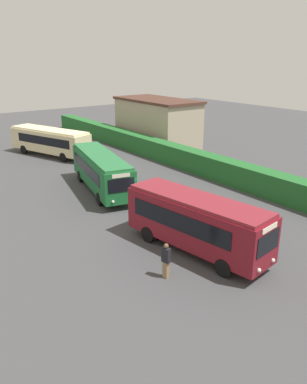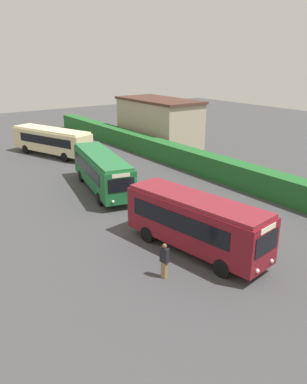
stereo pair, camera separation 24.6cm
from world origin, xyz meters
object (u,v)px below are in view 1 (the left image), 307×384
Objects in this scene: bus_cream at (50,140)px; bus_green at (101,170)px; bus_maroon at (197,221)px; person_left at (166,260)px.

bus_green is at bearing 155.41° from bus_cream.
bus_cream is 14.20m from bus_green.
bus_maroon reaches higher than bus_green.
bus_maroon is (26.76, -2.00, 0.13)m from bus_cream.
bus_green is 12.64m from bus_maroon.
person_left is (28.00, -5.15, -0.74)m from bus_cream.
bus_green is at bearing 167.66° from bus_maroon.
bus_maroon is at bearing 156.00° from bus_cream.
bus_green is 14.42m from person_left.
bus_maroon is at bearing 9.11° from bus_green.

